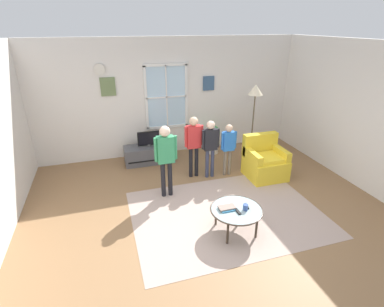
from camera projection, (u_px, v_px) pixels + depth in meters
The scene contains 18 objects.
ground_plane at pixel (212, 217), 5.01m from camera, with size 6.83×6.40×0.02m, color olive.
back_wall at pixel (170, 97), 7.03m from camera, with size 6.23×0.17×2.73m.
side_wall_right at pixel (380, 122), 5.30m from camera, with size 0.12×5.80×2.73m.
area_rug at pixel (227, 213), 5.07m from camera, with size 3.17×2.35×0.01m, color tan.
tv_stand at pixel (149, 154), 6.86m from camera, with size 1.13×0.48×0.40m.
television at pixel (148, 139), 6.70m from camera, with size 0.49×0.08×0.35m.
armchair at pixel (265, 162), 6.19m from camera, with size 0.76×0.74×0.87m.
coffee_table at pixel (236, 210), 4.49m from camera, with size 0.81×0.81×0.41m.
book_stack at pixel (227, 208), 4.48m from camera, with size 0.26×0.19×0.04m.
cup at pixel (245, 207), 4.44m from camera, with size 0.08×0.08×0.09m, color #334C8C.
remote_near_books at pixel (238, 212), 4.41m from camera, with size 0.04×0.14×0.02m, color black.
remote_near_cup at pixel (247, 206), 4.54m from camera, with size 0.04×0.14×0.02m, color black.
person_blue_shirt at pixel (228, 144), 6.09m from camera, with size 0.34×0.15×1.13m.
person_black_shirt at pixel (210, 143), 5.98m from camera, with size 0.37×0.17×1.23m.
person_green_shirt at pixel (166, 154), 5.26m from camera, with size 0.42×0.19×1.38m.
person_red_shirt at pixel (194, 140), 5.98m from camera, with size 0.39×0.18×1.31m.
potted_plant_by_window at pixel (213, 138), 7.30m from camera, with size 0.35×0.35×0.70m.
floor_lamp at pixel (255, 98), 6.42m from camera, with size 0.32×0.32×1.79m.
Camera 1 is at (-1.55, -3.86, 2.99)m, focal length 27.68 mm.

